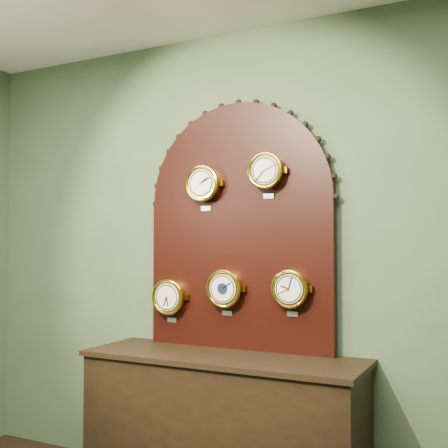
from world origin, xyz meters
The scene contains 8 objects.
wall_back centered at (0.00, 2.50, 1.40)m, with size 4.00×4.00×0.00m, color #42583C.
shop_counter centered at (0.00, 2.23, 0.40)m, with size 1.60×0.50×0.80m, color black.
display_board centered at (0.00, 2.45, 1.63)m, with size 1.26×0.06×1.53m.
roman_clock centered at (-0.21, 2.38, 1.84)m, with size 0.23×0.08×0.28m.
arabic_clock centered at (0.21, 2.38, 1.89)m, with size 0.22×0.08×0.27m.
hygrometer centered at (-0.46, 2.38, 1.13)m, with size 0.23×0.08×0.28m.
barometer centered at (-0.06, 2.38, 1.20)m, with size 0.23×0.08×0.28m.
tide_clock centered at (0.36, 2.38, 1.21)m, with size 0.22×0.08×0.27m.
Camera 1 is at (1.47, -0.68, 1.47)m, focal length 45.47 mm.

